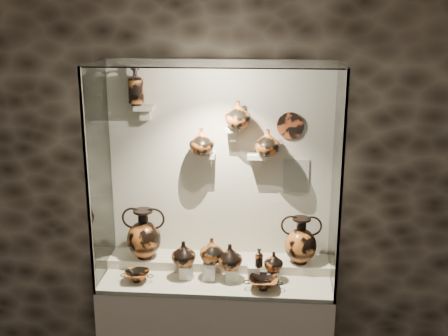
# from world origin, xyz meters

# --- Properties ---
(wall_back) EXTENTS (5.00, 0.02, 3.20)m
(wall_back) POSITION_xyz_m (0.00, 2.50, 1.60)
(wall_back) COLOR black
(wall_back) RESTS_ON ground
(plinth) EXTENTS (1.70, 0.60, 0.80)m
(plinth) POSITION_xyz_m (0.00, 2.18, 0.40)
(plinth) COLOR beige
(plinth) RESTS_ON floor
(front_tier) EXTENTS (1.68, 0.58, 0.03)m
(front_tier) POSITION_xyz_m (0.00, 2.18, 0.82)
(front_tier) COLOR #C4B798
(front_tier) RESTS_ON plinth
(rear_tier) EXTENTS (1.70, 0.25, 0.10)m
(rear_tier) POSITION_xyz_m (0.00, 2.35, 0.85)
(rear_tier) COLOR #C4B798
(rear_tier) RESTS_ON plinth
(back_panel) EXTENTS (1.70, 0.03, 1.60)m
(back_panel) POSITION_xyz_m (0.00, 2.50, 1.60)
(back_panel) COLOR beige
(back_panel) RESTS_ON plinth
(glass_front) EXTENTS (1.70, 0.01, 1.60)m
(glass_front) POSITION_xyz_m (0.00, 1.88, 1.60)
(glass_front) COLOR white
(glass_front) RESTS_ON plinth
(glass_left) EXTENTS (0.01, 0.60, 1.60)m
(glass_left) POSITION_xyz_m (-0.85, 2.18, 1.60)
(glass_left) COLOR white
(glass_left) RESTS_ON plinth
(glass_right) EXTENTS (0.01, 0.60, 1.60)m
(glass_right) POSITION_xyz_m (0.85, 2.18, 1.60)
(glass_right) COLOR white
(glass_right) RESTS_ON plinth
(glass_top) EXTENTS (1.70, 0.60, 0.01)m
(glass_top) POSITION_xyz_m (0.00, 2.18, 2.40)
(glass_top) COLOR white
(glass_top) RESTS_ON back_panel
(frame_post_left) EXTENTS (0.02, 0.02, 1.60)m
(frame_post_left) POSITION_xyz_m (-0.84, 1.89, 1.60)
(frame_post_left) COLOR gray
(frame_post_left) RESTS_ON plinth
(frame_post_right) EXTENTS (0.02, 0.02, 1.60)m
(frame_post_right) POSITION_xyz_m (0.84, 1.89, 1.60)
(frame_post_right) COLOR gray
(frame_post_right) RESTS_ON plinth
(pedestal_a) EXTENTS (0.09, 0.09, 0.10)m
(pedestal_a) POSITION_xyz_m (-0.22, 2.13, 0.88)
(pedestal_a) COLOR silver
(pedestal_a) RESTS_ON front_tier
(pedestal_b) EXTENTS (0.09, 0.09, 0.13)m
(pedestal_b) POSITION_xyz_m (-0.05, 2.13, 0.90)
(pedestal_b) COLOR silver
(pedestal_b) RESTS_ON front_tier
(pedestal_c) EXTENTS (0.09, 0.09, 0.09)m
(pedestal_c) POSITION_xyz_m (0.12, 2.13, 0.88)
(pedestal_c) COLOR silver
(pedestal_c) RESTS_ON front_tier
(pedestal_d) EXTENTS (0.09, 0.09, 0.12)m
(pedestal_d) POSITION_xyz_m (0.28, 2.13, 0.89)
(pedestal_d) COLOR silver
(pedestal_d) RESTS_ON front_tier
(pedestal_e) EXTENTS (0.09, 0.09, 0.08)m
(pedestal_e) POSITION_xyz_m (0.42, 2.13, 0.87)
(pedestal_e) COLOR silver
(pedestal_e) RESTS_ON front_tier
(bracket_ul) EXTENTS (0.14, 0.12, 0.04)m
(bracket_ul) POSITION_xyz_m (-0.55, 2.42, 2.05)
(bracket_ul) COLOR beige
(bracket_ul) RESTS_ON back_panel
(bracket_ca) EXTENTS (0.14, 0.12, 0.04)m
(bracket_ca) POSITION_xyz_m (-0.10, 2.42, 1.70)
(bracket_ca) COLOR beige
(bracket_ca) RESTS_ON back_panel
(bracket_cb) EXTENTS (0.10, 0.12, 0.04)m
(bracket_cb) POSITION_xyz_m (0.10, 2.42, 1.90)
(bracket_cb) COLOR beige
(bracket_cb) RESTS_ON back_panel
(bracket_cc) EXTENTS (0.14, 0.12, 0.04)m
(bracket_cc) POSITION_xyz_m (0.28, 2.42, 1.70)
(bracket_cc) COLOR beige
(bracket_cc) RESTS_ON back_panel
(amphora_left) EXTENTS (0.38, 0.38, 0.39)m
(amphora_left) POSITION_xyz_m (-0.57, 2.31, 1.10)
(amphora_left) COLOR #A2511F
(amphora_left) RESTS_ON rear_tier
(amphora_right) EXTENTS (0.36, 0.36, 0.36)m
(amphora_right) POSITION_xyz_m (0.62, 2.32, 1.08)
(amphora_right) COLOR #A2511F
(amphora_right) RESTS_ON rear_tier
(jug_a) EXTENTS (0.23, 0.23, 0.19)m
(jug_a) POSITION_xyz_m (-0.24, 2.14, 1.02)
(jug_a) COLOR #A2511F
(jug_a) RESTS_ON pedestal_a
(jug_b) EXTENTS (0.22, 0.22, 0.19)m
(jug_b) POSITION_xyz_m (-0.03, 2.15, 1.05)
(jug_b) COLOR #9C4A1B
(jug_b) RESTS_ON pedestal_b
(jug_c) EXTENTS (0.22, 0.22, 0.19)m
(jug_c) POSITION_xyz_m (0.10, 2.13, 1.02)
(jug_c) COLOR #A2511F
(jug_c) RESTS_ON pedestal_c
(jug_e) EXTENTS (0.16, 0.16, 0.15)m
(jug_e) POSITION_xyz_m (0.42, 2.15, 0.98)
(jug_e) COLOR #A2511F
(jug_e) RESTS_ON pedestal_e
(lekythos_small) EXTENTS (0.09, 0.09, 0.16)m
(lekythos_small) POSITION_xyz_m (0.31, 2.11, 1.03)
(lekythos_small) COLOR #9C4A1B
(lekythos_small) RESTS_ON pedestal_d
(kylix_left) EXTENTS (0.27, 0.24, 0.09)m
(kylix_left) POSITION_xyz_m (-0.57, 2.05, 0.88)
(kylix_left) COLOR #9C4A1B
(kylix_left) RESTS_ON front_tier
(kylix_right) EXTENTS (0.28, 0.24, 0.11)m
(kylix_right) POSITION_xyz_m (0.35, 2.00, 0.88)
(kylix_right) COLOR #A2511F
(kylix_right) RESTS_ON front_tier
(lekythos_tall) EXTENTS (0.14, 0.14, 0.31)m
(lekythos_tall) POSITION_xyz_m (-0.61, 2.41, 2.22)
(lekythos_tall) COLOR #A2511F
(lekythos_tall) RESTS_ON bracket_ul
(ovoid_vase_a) EXTENTS (0.18, 0.18, 0.19)m
(ovoid_vase_a) POSITION_xyz_m (-0.13, 2.38, 1.81)
(ovoid_vase_a) COLOR #9C4A1B
(ovoid_vase_a) RESTS_ON bracket_ca
(ovoid_vase_b) EXTENTS (0.22, 0.22, 0.20)m
(ovoid_vase_b) POSITION_xyz_m (0.14, 2.38, 2.02)
(ovoid_vase_b) COLOR #9C4A1B
(ovoid_vase_b) RESTS_ON bracket_cb
(ovoid_vase_c) EXTENTS (0.24, 0.24, 0.20)m
(ovoid_vase_c) POSITION_xyz_m (0.36, 2.38, 1.82)
(ovoid_vase_c) COLOR #9C4A1B
(ovoid_vase_c) RESTS_ON bracket_cc
(wall_plate) EXTENTS (0.20, 0.02, 0.20)m
(wall_plate) POSITION_xyz_m (0.52, 2.47, 1.92)
(wall_plate) COLOR #993F1E
(wall_plate) RESTS_ON back_panel
(info_placard) EXTENTS (0.19, 0.01, 0.26)m
(info_placard) POSITION_xyz_m (0.58, 2.47, 1.54)
(info_placard) COLOR beige
(info_placard) RESTS_ON back_panel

